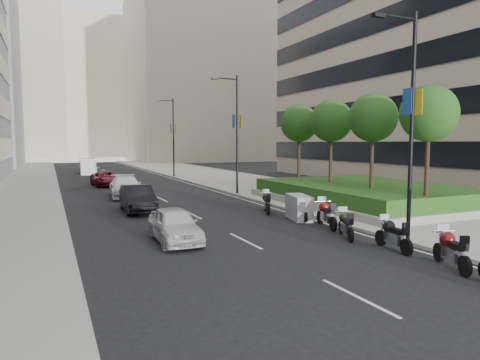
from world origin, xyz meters
TOP-DOWN VIEW (x-y plane):
  - ground at (0.00, 0.00)m, footprint 160.00×160.00m
  - sidewalk_right at (9.00, 30.00)m, footprint 10.00×100.00m
  - sidewalk_left at (-12.00, 30.00)m, footprint 8.00×100.00m
  - lane_edge at (3.70, 30.00)m, footprint 0.12×100.00m
  - lane_centre at (-1.50, 30.00)m, footprint 0.12×100.00m
  - building_cream_right at (22.00, 80.00)m, footprint 28.00×24.00m
  - building_cream_left at (-18.00, 100.00)m, footprint 26.00×24.00m
  - building_cream_centre at (2.00, 120.00)m, footprint 30.00×24.00m
  - planter at (10.00, 10.00)m, footprint 10.00×14.00m
  - hedge at (10.00, 10.00)m, footprint 9.40×13.40m
  - tree_0 at (8.50, 4.00)m, footprint 2.80×2.80m
  - tree_1 at (8.50, 8.00)m, footprint 2.80×2.80m
  - tree_2 at (8.50, 12.00)m, footprint 2.80×2.80m
  - tree_3 at (8.50, 16.00)m, footprint 2.80×2.80m
  - lamp_post_0 at (4.14, 1.00)m, footprint 2.34×0.45m
  - lamp_post_1 at (4.14, 18.00)m, footprint 2.34×0.45m
  - lamp_post_2 at (4.14, 36.00)m, footprint 2.34×0.45m
  - motorcycle_1 at (2.90, -2.15)m, footprint 1.09×2.14m
  - motorcycle_2 at (2.89, 0.37)m, footprint 0.73×2.18m
  - motorcycle_3 at (2.60, 2.76)m, footprint 1.03×2.01m
  - motorcycle_4 at (3.18, 4.96)m, footprint 0.91×2.35m
  - motorcycle_5 at (3.03, 7.15)m, footprint 1.35×2.28m
  - motorcycle_6 at (2.61, 9.92)m, footprint 1.02×2.10m
  - car_a at (-4.16, 5.04)m, footprint 1.77×4.15m
  - car_b at (-4.09, 13.33)m, footprint 1.77×4.68m
  - car_c at (-3.63, 20.44)m, footprint 2.62×5.52m
  - car_d at (-3.95, 29.42)m, footprint 2.57×5.02m
  - delivery_van at (-4.24, 45.74)m, footprint 1.97×4.80m

SIDE VIEW (x-z plane):
  - ground at x=0.00m, z-range 0.00..0.00m
  - lane_edge at x=3.70m, z-range 0.00..0.01m
  - lane_centre at x=-1.50m, z-range 0.00..0.01m
  - sidewalk_right at x=9.00m, z-range 0.00..0.15m
  - sidewalk_left at x=-12.00m, z-range 0.00..0.15m
  - planter at x=10.00m, z-range 0.15..0.55m
  - motorcycle_3 at x=2.60m, z-range 0.04..1.10m
  - motorcycle_2 at x=2.89m, z-range 0.04..1.12m
  - motorcycle_6 at x=2.61m, z-range 0.04..1.14m
  - motorcycle_1 at x=2.90m, z-range 0.04..1.17m
  - motorcycle_4 at x=3.18m, z-range 0.04..1.23m
  - motorcycle_5 at x=3.03m, z-range 0.00..1.30m
  - car_d at x=-3.95m, z-range 0.00..1.36m
  - car_a at x=-4.16m, z-range 0.00..1.40m
  - car_b at x=-4.09m, z-range 0.00..1.52m
  - car_c at x=-3.63m, z-range 0.00..1.56m
  - delivery_van at x=-4.24m, z-range -0.07..1.92m
  - hedge at x=10.00m, z-range 0.55..1.35m
  - lamp_post_0 at x=4.14m, z-range 0.57..9.57m
  - lamp_post_1 at x=4.14m, z-range 0.57..9.57m
  - lamp_post_2 at x=4.14m, z-range 0.57..9.57m
  - tree_0 at x=8.50m, z-range 2.27..8.57m
  - tree_1 at x=8.50m, z-range 2.27..8.57m
  - tree_2 at x=8.50m, z-range 2.27..8.57m
  - tree_3 at x=8.50m, z-range 2.27..8.57m
  - building_cream_left at x=-18.00m, z-range 0.00..34.00m
  - building_cream_right at x=22.00m, z-range 0.00..36.00m
  - building_cream_centre at x=2.00m, z-range 0.00..38.00m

